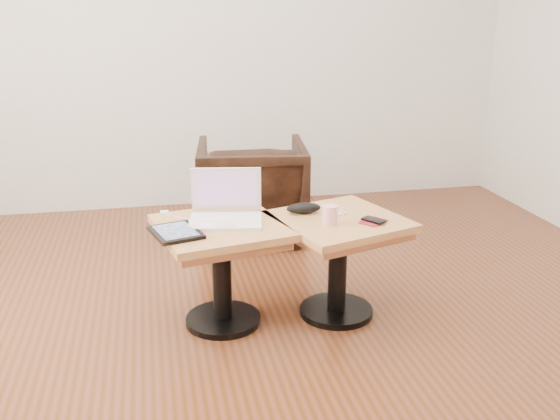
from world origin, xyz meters
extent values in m
cube|color=#48290F|center=(0.00, 0.00, 0.00)|extent=(4.50, 4.50, 0.01)
cube|color=silver|center=(0.00, 2.25, 1.35)|extent=(4.50, 0.02, 2.70)
cylinder|color=black|center=(-0.20, 0.28, 0.02)|extent=(0.36, 0.36, 0.03)
cylinder|color=black|center=(-0.20, 0.28, 0.25)|extent=(0.09, 0.09, 0.44)
cube|color=brown|center=(-0.20, 0.28, 0.45)|extent=(0.61, 0.61, 0.04)
cube|color=tan|center=(-0.20, 0.28, 0.49)|extent=(0.66, 0.66, 0.04)
cylinder|color=black|center=(0.36, 0.25, 0.02)|extent=(0.36, 0.36, 0.03)
cylinder|color=black|center=(0.36, 0.25, 0.25)|extent=(0.09, 0.09, 0.44)
cube|color=brown|center=(0.36, 0.25, 0.45)|extent=(0.64, 0.64, 0.04)
cube|color=tan|center=(0.36, 0.25, 0.49)|extent=(0.70, 0.70, 0.04)
cube|color=white|center=(-0.18, 0.28, 0.51)|extent=(0.37, 0.29, 0.02)
cube|color=silver|center=(-0.17, 0.32, 0.52)|extent=(0.29, 0.16, 0.00)
cube|color=silver|center=(-0.19, 0.22, 0.52)|extent=(0.10, 0.08, 0.00)
cube|color=white|center=(-0.16, 0.42, 0.63)|extent=(0.34, 0.11, 0.22)
cube|color=brown|center=(-0.16, 0.42, 0.63)|extent=(0.29, 0.09, 0.18)
cube|color=black|center=(-0.41, 0.19, 0.51)|extent=(0.25, 0.29, 0.02)
cube|color=#191E38|center=(-0.41, 0.19, 0.52)|extent=(0.20, 0.24, 0.00)
cube|color=white|center=(-0.45, 0.45, 0.52)|extent=(0.04, 0.04, 0.02)
ellipsoid|color=black|center=(0.21, 0.35, 0.53)|extent=(0.17, 0.08, 0.05)
cylinder|color=#F36683|center=(0.29, 0.18, 0.55)|extent=(0.08, 0.08, 0.09)
sphere|color=white|center=(0.37, 0.30, 0.51)|extent=(0.02, 0.02, 0.02)
sphere|color=white|center=(0.39, 0.32, 0.51)|extent=(0.02, 0.02, 0.02)
sphere|color=white|center=(0.35, 0.33, 0.51)|extent=(0.02, 0.02, 0.02)
sphere|color=white|center=(0.40, 0.29, 0.51)|extent=(0.02, 0.02, 0.02)
sphere|color=white|center=(0.35, 0.29, 0.51)|extent=(0.02, 0.02, 0.02)
sphere|color=white|center=(0.37, 0.28, 0.51)|extent=(0.02, 0.02, 0.02)
cylinder|color=white|center=(0.37, 0.30, 0.51)|extent=(0.08, 0.05, 0.00)
cube|color=maroon|center=(0.50, 0.16, 0.51)|extent=(0.15, 0.14, 0.01)
cube|color=black|center=(0.50, 0.16, 0.52)|extent=(0.11, 0.12, 0.01)
imported|color=black|center=(0.14, 1.45, 0.32)|extent=(0.77, 0.79, 0.64)
camera|label=1|loc=(-0.50, -2.43, 1.46)|focal=40.00mm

